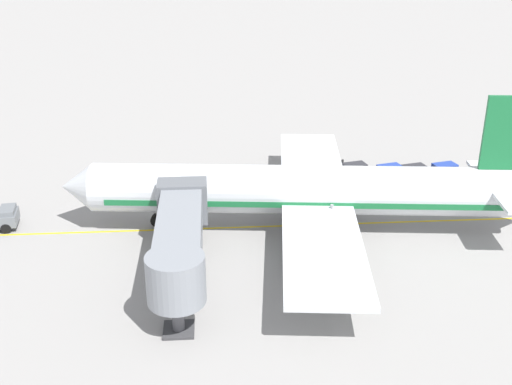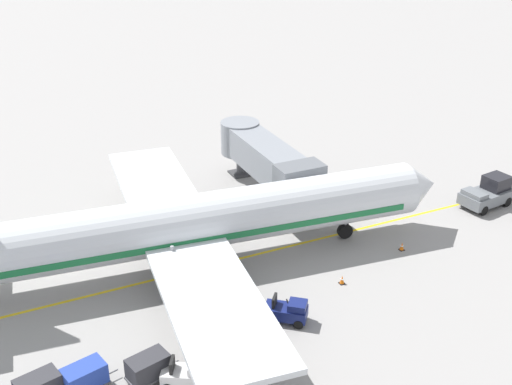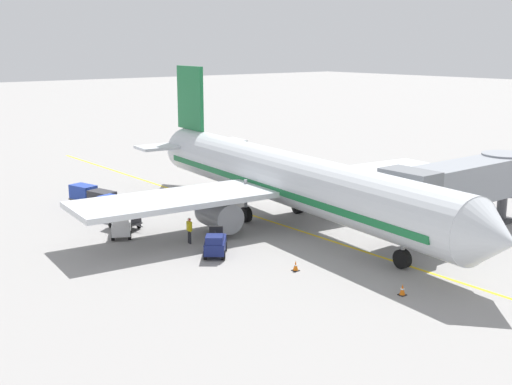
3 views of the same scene
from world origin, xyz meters
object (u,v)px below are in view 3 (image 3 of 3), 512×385
safety_cone_nose_right (296,266)px  baggage_tug_trailing (121,226)px  baggage_cart_third_in_train (102,199)px  baggage_cart_front (124,215)px  baggage_cart_tail_end (83,193)px  parked_airliner (286,179)px  ground_crew_loader (229,221)px  jet_bridge (463,183)px  safety_cone_nose_left (402,290)px  baggage_cart_second_in_train (113,205)px  baggage_tug_lead (215,244)px  ground_crew_wing_walker (189,229)px

safety_cone_nose_right → baggage_tug_trailing: bearing=-69.6°
baggage_tug_trailing → baggage_cart_third_in_train: bearing=-105.8°
baggage_cart_third_in_train → baggage_cart_front: bearing=80.5°
baggage_tug_trailing → baggage_cart_tail_end: baggage_tug_trailing is taller
parked_airliner → ground_crew_loader: bearing=-2.0°
safety_cone_nose_right → baggage_cart_third_in_train: bearing=-82.5°
jet_bridge → safety_cone_nose_left: bearing=22.1°
baggage_cart_second_in_train → safety_cone_nose_right: baggage_cart_second_in_train is taller
baggage_tug_trailing → safety_cone_nose_right: size_ratio=4.69×
parked_airliner → baggage_cart_front: size_ratio=12.54×
parked_airliner → baggage_cart_third_in_train: 14.42m
parked_airliner → baggage_tug_trailing: (10.78, -4.18, -2.47)m
baggage_cart_front → ground_crew_loader: 7.48m
jet_bridge → ground_crew_loader: (12.35, -9.41, -2.50)m
baggage_cart_third_in_train → ground_crew_loader: bearing=109.5°
baggage_tug_lead → ground_crew_wing_walker: bearing=-92.1°
safety_cone_nose_right → safety_cone_nose_left: bearing=106.3°
baggage_cart_second_in_train → safety_cone_nose_left: 23.53m
baggage_cart_front → baggage_cart_second_in_train: 3.17m
baggage_tug_trailing → ground_crew_wing_walker: (-2.69, 4.09, 0.24)m
baggage_cart_third_in_train → ground_crew_wing_walker: size_ratio=1.76×
baggage_tug_lead → baggage_cart_tail_end: 17.10m
safety_cone_nose_right → parked_airliner: bearing=-128.0°
baggage_cart_third_in_train → safety_cone_nose_right: baggage_cart_third_in_train is taller
baggage_tug_trailing → baggage_cart_front: 2.07m
baggage_tug_trailing → safety_cone_nose_left: size_ratio=4.69×
baggage_cart_third_in_train → ground_crew_loader: 11.72m
baggage_cart_front → baggage_cart_tail_end: same height
jet_bridge → baggage_cart_second_in_train: (16.45, -18.23, -2.51)m
jet_bridge → baggage_cart_front: jet_bridge is taller
parked_airliner → baggage_tug_trailing: size_ratio=13.50×
safety_cone_nose_left → safety_cone_nose_right: bearing=-73.7°
parked_airliner → baggage_tug_lead: 9.06m
baggage_cart_front → safety_cone_nose_left: (-5.21, 19.99, -0.66)m
baggage_cart_tail_end → baggage_cart_front: bearing=85.3°
baggage_cart_third_in_train → safety_cone_nose_left: bearing=99.7°
baggage_cart_front → baggage_cart_tail_end: (-0.67, -8.24, 0.00)m
safety_cone_nose_left → parked_airliner: bearing=-107.6°
baggage_cart_third_in_train → baggage_cart_tail_end: 2.94m
ground_crew_wing_walker → baggage_cart_third_in_train: bearing=-86.4°
baggage_cart_tail_end → baggage_cart_second_in_train: bearing=90.2°
safety_cone_nose_left → safety_cone_nose_right: (1.79, -6.10, 0.00)m
baggage_tug_trailing → safety_cone_nose_right: bearing=110.4°
jet_bridge → baggage_cart_third_in_train: (16.26, -20.45, -2.51)m
baggage_cart_third_in_train → baggage_cart_tail_end: (0.21, -2.93, 0.00)m
baggage_cart_second_in_train → baggage_cart_third_in_train: same height
jet_bridge → baggage_cart_tail_end: (16.47, -23.38, -2.51)m
parked_airliner → safety_cone_nose_left: 15.06m
jet_bridge → baggage_tug_lead: size_ratio=4.95×
jet_bridge → baggage_cart_second_in_train: bearing=-47.9°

